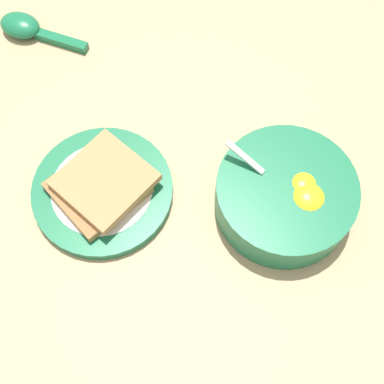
{
  "coord_description": "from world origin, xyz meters",
  "views": [
    {
      "loc": [
        -0.03,
        0.42,
        0.6
      ],
      "look_at": [
        -0.1,
        0.17,
        0.02
      ],
      "focal_mm": 50.0,
      "sensor_mm": 36.0,
      "label": 1
    }
  ],
  "objects_px": {
    "egg_bowl": "(285,196)",
    "toast_sandwich": "(101,184)",
    "toast_plate": "(103,191)",
    "soup_spoon": "(27,28)"
  },
  "relations": [
    {
      "from": "toast_plate",
      "to": "soup_spoon",
      "type": "distance_m",
      "value": 0.28
    },
    {
      "from": "toast_plate",
      "to": "toast_sandwich",
      "type": "xyz_separation_m",
      "value": [
        -0.0,
        0.0,
        0.02
      ]
    },
    {
      "from": "egg_bowl",
      "to": "toast_plate",
      "type": "height_order",
      "value": "egg_bowl"
    },
    {
      "from": "egg_bowl",
      "to": "toast_sandwich",
      "type": "bearing_deg",
      "value": -18.92
    },
    {
      "from": "egg_bowl",
      "to": "soup_spoon",
      "type": "height_order",
      "value": "egg_bowl"
    },
    {
      "from": "toast_sandwich",
      "to": "egg_bowl",
      "type": "bearing_deg",
      "value": 161.08
    },
    {
      "from": "egg_bowl",
      "to": "toast_sandwich",
      "type": "xyz_separation_m",
      "value": [
        0.21,
        -0.07,
        -0.0
      ]
    },
    {
      "from": "egg_bowl",
      "to": "soup_spoon",
      "type": "relative_size",
      "value": 1.33
    },
    {
      "from": "egg_bowl",
      "to": "toast_sandwich",
      "type": "relative_size",
      "value": 1.17
    },
    {
      "from": "toast_plate",
      "to": "toast_sandwich",
      "type": "relative_size",
      "value": 1.23
    }
  ]
}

